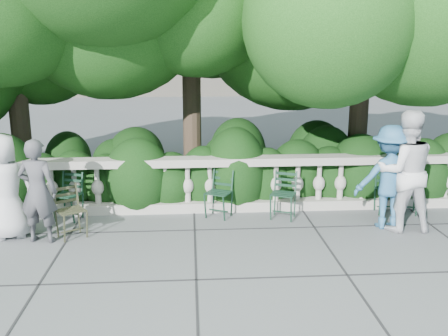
{
  "coord_description": "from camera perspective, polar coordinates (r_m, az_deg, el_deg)",
  "views": [
    {
      "loc": [
        -0.55,
        -6.94,
        2.95
      ],
      "look_at": [
        0.0,
        1.0,
        1.0
      ],
      "focal_mm": 40.0,
      "sensor_mm": 36.0,
      "label": 1
    }
  ],
  "objects": [
    {
      "name": "ground",
      "position": [
        7.56,
        0.53,
        -9.2
      ],
      "size": [
        90.0,
        90.0,
        0.0
      ],
      "primitive_type": "plane",
      "color": "#52555A",
      "rests_on": "ground"
    },
    {
      "name": "balustrade",
      "position": [
        9.1,
        -0.35,
        -1.95
      ],
      "size": [
        12.0,
        0.44,
        1.0
      ],
      "color": "#9E998E",
      "rests_on": "ground"
    },
    {
      "name": "shrub_hedge",
      "position": [
        10.38,
        -0.76,
        -2.74
      ],
      "size": [
        15.0,
        2.6,
        1.7
      ],
      "primitive_type": null,
      "color": "black",
      "rests_on": "ground"
    },
    {
      "name": "chair_a",
      "position": [
        9.05,
        -17.71,
        -5.94
      ],
      "size": [
        0.57,
        0.59,
        0.84
      ],
      "primitive_type": null,
      "rotation": [
        0.0,
        0.0,
        -0.32
      ],
      "color": "black",
      "rests_on": "ground"
    },
    {
      "name": "chair_c",
      "position": [
        8.77,
        -1.02,
        -5.89
      ],
      "size": [
        0.61,
        0.63,
        0.84
      ],
      "primitive_type": null,
      "rotation": [
        0.0,
        0.0,
        -0.49
      ],
      "color": "black",
      "rests_on": "ground"
    },
    {
      "name": "chair_d",
      "position": [
        9.53,
        19.97,
        -5.13
      ],
      "size": [
        0.56,
        0.59,
        0.84
      ],
      "primitive_type": null,
      "rotation": [
        0.0,
        0.0,
        -0.29
      ],
      "color": "black",
      "rests_on": "ground"
    },
    {
      "name": "chair_e",
      "position": [
        8.75,
        6.5,
        -6.03
      ],
      "size": [
        0.59,
        0.61,
        0.84
      ],
      "primitive_type": null,
      "rotation": [
        0.0,
        0.0,
        -0.39
      ],
      "color": "black",
      "rests_on": "ground"
    },
    {
      "name": "chair_f",
      "position": [
        9.44,
        18.33,
        -5.17
      ],
      "size": [
        0.47,
        0.51,
        0.84
      ],
      "primitive_type": null,
      "rotation": [
        0.0,
        0.0,
        -0.07
      ],
      "color": "black",
      "rests_on": "ground"
    },
    {
      "name": "chair_weathered",
      "position": [
        8.21,
        -16.54,
        -7.9
      ],
      "size": [
        0.63,
        0.64,
        0.84
      ],
      "primitive_type": null,
      "rotation": [
        0.0,
        0.0,
        0.58
      ],
      "color": "black",
      "rests_on": "ground"
    },
    {
      "name": "person_businessman",
      "position": [
        8.41,
        -23.65,
        -2.02
      ],
      "size": [
        0.93,
        0.75,
        1.66
      ],
      "primitive_type": "imported",
      "rotation": [
        0.0,
        0.0,
        3.45
      ],
      "color": "silver",
      "rests_on": "ground"
    },
    {
      "name": "person_woman_grey",
      "position": [
        8.09,
        -20.52,
        -2.48
      ],
      "size": [
        0.64,
        0.47,
        1.62
      ],
      "primitive_type": "imported",
      "rotation": [
        0.0,
        0.0,
        2.99
      ],
      "color": "#444349",
      "rests_on": "ground"
    },
    {
      "name": "person_casual_man",
      "position": [
        8.54,
        19.95,
        -0.35
      ],
      "size": [
        1.0,
        0.8,
        1.98
      ],
      "primitive_type": "imported",
      "rotation": [
        0.0,
        0.0,
        3.09
      ],
      "color": "silver",
      "rests_on": "ground"
    },
    {
      "name": "person_older_blue",
      "position": [
        8.61,
        18.35,
        -0.99
      ],
      "size": [
        1.11,
        0.64,
        1.72
      ],
      "primitive_type": "imported",
      "rotation": [
        0.0,
        0.0,
        3.14
      ],
      "color": "#306590",
      "rests_on": "ground"
    }
  ]
}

